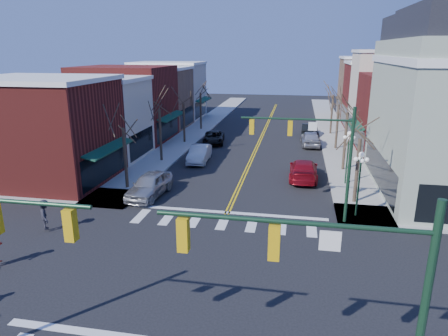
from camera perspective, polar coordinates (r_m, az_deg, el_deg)
The scene contains 31 objects.
ground at distance 19.65m, azimuth -3.62°, elevation -15.11°, with size 160.00×160.00×0.00m, color black.
sidewalk_left at distance 39.78m, azimuth -8.90°, elevation 1.46°, with size 3.50×70.00×0.15m, color #9E9B93.
sidewalk_right at distance 37.88m, azimuth 16.96°, elevation 0.15°, with size 3.50×70.00×0.15m, color #9E9B93.
bldg_left_brick_a at distance 34.77m, azimuth -24.36°, elevation 4.64°, with size 10.00×8.50×8.00m, color maroon.
bldg_left_stucco_a at distance 41.30m, azimuth -18.30°, elevation 6.60°, with size 10.00×7.00×7.50m, color beige.
bldg_left_brick_b at distance 48.31m, azimuth -13.85°, elevation 8.89°, with size 10.00×9.00×8.50m, color maroon.
bldg_left_tan at distance 55.92m, azimuth -10.37°, elevation 9.72°, with size 10.00×7.50×7.80m, color #916C50.
bldg_left_stucco_b at distance 63.17m, azimuth -7.88°, elevation 10.78°, with size 10.00×8.00×8.20m, color beige.
bldg_right_brick_a at distance 43.88m, azimuth 25.46°, elevation 6.71°, with size 10.00×8.50×8.00m, color maroon.
bldg_right_stucco at distance 51.23m, azimuth 23.49°, elevation 9.28°, with size 10.00×7.00×10.00m, color beige.
bldg_right_brick_b at distance 58.60m, azimuth 21.86°, elevation 9.47°, with size 10.00×8.00×8.50m, color maroon.
bldg_right_tan at distance 66.41m, azimuth 20.60°, elevation 10.52°, with size 10.00×8.00×9.00m, color #916C50.
traffic_mast_near_right at distance 10.50m, azimuth 16.76°, elevation -16.44°, with size 6.60×0.28×7.20m.
traffic_mast_far_right at distance 24.28m, azimuth 13.36°, elevation 2.78°, with size 6.60×0.28×7.20m.
lamppost_corner at distance 26.06m, azimuth 18.84°, elevation -0.72°, with size 0.36×0.36×4.33m.
lamppost_midblock at distance 32.29m, azimuth 17.32°, elevation 2.66°, with size 0.36×0.36×4.33m.
tree_left_a at distance 31.00m, azimuth -13.91°, elevation 1.26°, with size 0.24×0.24×4.76m, color #382B21.
tree_left_b at distance 38.18m, azimuth -9.06°, elevation 4.59°, with size 0.24×0.24×5.04m, color #382B21.
tree_left_c at distance 45.70m, azimuth -5.73°, elevation 6.36°, with size 0.24×0.24×4.55m, color #382B21.
tree_left_d at distance 53.30m, azimuth -3.34°, elevation 8.06°, with size 0.24×0.24×4.90m, color #382B21.
tree_right_a at distance 28.65m, azimuth 18.45°, elevation -0.52°, with size 0.24×0.24×4.62m, color #382B21.
tree_right_b at distance 36.27m, azimuth 16.91°, elevation 3.56°, with size 0.24×0.24×5.18m, color #382B21.
tree_right_c at distance 44.10m, azimuth 15.85°, elevation 5.63°, with size 0.24×0.24×4.83m, color #382B21.
tree_right_d at distance 51.95m, azimuth 15.12°, elevation 7.34°, with size 0.24×0.24×4.97m, color #382B21.
car_left_near at distance 29.51m, azimuth -10.58°, elevation -2.40°, with size 2.02×5.03×1.71m, color #A4A4A8.
car_left_mid at distance 38.08m, azimuth -3.54°, elevation 2.05°, with size 1.66×4.76×1.57m, color silver.
car_left_far at distance 45.58m, azimuth -1.47°, elevation 4.36°, with size 2.24×4.86×1.35m, color black.
car_right_near at distance 33.52m, azimuth 11.29°, elevation -0.22°, with size 2.27×5.58×1.62m, color maroon.
car_right_mid at distance 45.44m, azimuth 12.24°, elevation 4.17°, with size 1.99×4.95×1.69m, color #B3B2B7.
car_right_far at distance 51.00m, azimuth 11.96°, elevation 5.40°, with size 1.58×4.52×1.49m, color black.
pedestrian_dark_b at distance 25.68m, azimuth -24.20°, elevation -6.10°, with size 1.17×0.67×1.80m, color black.
Camera 1 is at (4.22, -16.19, 10.31)m, focal length 32.00 mm.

